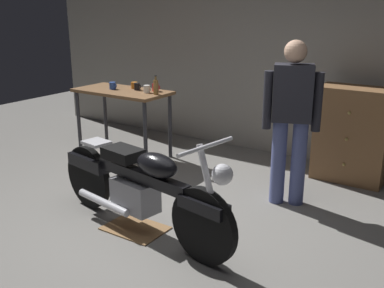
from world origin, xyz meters
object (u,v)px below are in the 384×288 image
mug_black_matte (137,87)px  mug_blue_enamel (113,86)px  motorcycle (139,186)px  mug_orange_travel (134,85)px  mug_red_diner (156,87)px  bottle (156,87)px  person_standing (291,117)px  mug_white_ceramic (147,89)px  wooden_dresser (352,135)px

mug_black_matte → mug_blue_enamel: same height
motorcycle → mug_orange_travel: motorcycle is taller
mug_red_diner → bottle: bearing=-50.9°
mug_red_diner → bottle: size_ratio=0.50×
mug_orange_travel → person_standing: bearing=-10.4°
mug_black_matte → mug_red_diner: 0.26m
mug_white_ceramic → bottle: bottle is taller
mug_blue_enamel → person_standing: bearing=-5.4°
mug_black_matte → mug_red_diner: bearing=16.4°
motorcycle → mug_white_ceramic: bearing=136.1°
wooden_dresser → mug_blue_enamel: bearing=-165.2°
person_standing → mug_blue_enamel: (-2.62, 0.25, 0.02)m
mug_blue_enamel → mug_white_ceramic: bearing=5.2°
mug_orange_travel → mug_red_diner: size_ratio=1.00×
person_standing → bottle: bearing=-29.6°
mug_blue_enamel → bottle: 0.71m
mug_black_matte → mug_white_ceramic: bearing=-18.5°
mug_black_matte → bottle: bearing=-14.4°
mug_blue_enamel → mug_red_diner: bearing=19.4°
wooden_dresser → mug_blue_enamel: 3.10m
bottle → person_standing: bearing=-8.1°
person_standing → mug_blue_enamel: 2.63m
mug_orange_travel → mug_blue_enamel: bearing=-137.3°
mug_orange_travel → mug_white_ceramic: 0.36m
mug_orange_travel → bottle: bottle is taller
mug_black_matte → mug_red_diner: (0.25, 0.07, 0.00)m
person_standing → mug_black_matte: person_standing is taller
mug_red_diner → bottle: 0.23m
person_standing → mug_black_matte: 2.33m
person_standing → wooden_dresser: 1.15m
mug_red_diner → person_standing: bearing=-12.3°
mug_white_ceramic → bottle: (0.17, -0.02, 0.05)m
motorcycle → mug_black_matte: size_ratio=20.61×
mug_blue_enamel → mug_red_diner: 0.60m
person_standing → mug_white_ceramic: 2.09m
mug_red_diner → mug_orange_travel: bearing=-179.3°
wooden_dresser → bottle: (-2.26, -0.76, 0.45)m
wooden_dresser → mug_orange_travel: 2.85m
mug_orange_travel → mug_red_diner: 0.36m
mug_orange_travel → bottle: size_ratio=0.49×
mug_black_matte → mug_blue_enamel: 0.34m
wooden_dresser → mug_white_ceramic: size_ratio=9.66×
person_standing → mug_orange_travel: size_ratio=14.02×
mug_orange_travel → bottle: bearing=-18.8°
person_standing → mug_red_diner: size_ratio=13.97×
motorcycle → wooden_dresser: wooden_dresser is taller
person_standing → mug_black_matte: bearing=-30.7°
mug_white_ceramic → bottle: bearing=-8.5°
mug_red_diner → mug_white_ceramic: bearing=-98.9°
mug_red_diner → wooden_dresser: bearing=13.6°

